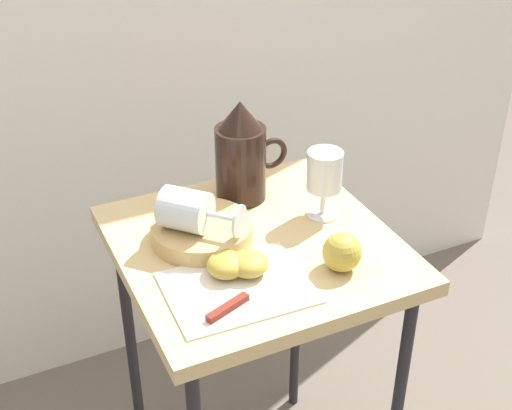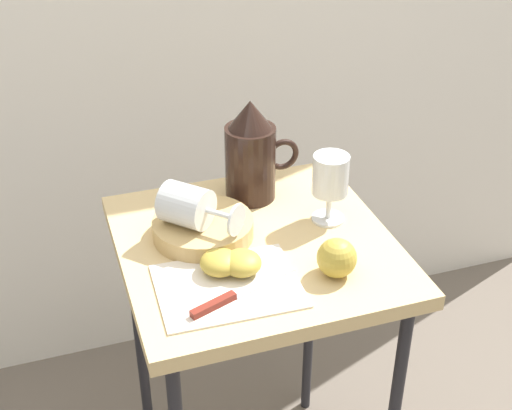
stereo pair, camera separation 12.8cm
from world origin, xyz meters
name	(u,v)px [view 1 (the left image)]	position (x,y,z in m)	size (l,w,h in m)	color
table	(256,275)	(0.00, 0.00, 0.64)	(0.50, 0.50, 0.72)	tan
linen_napkin	(237,288)	(-0.09, -0.11, 0.72)	(0.24, 0.19, 0.00)	silver
basket_tray	(202,231)	(-0.09, 0.05, 0.74)	(0.19, 0.19, 0.04)	tan
pitcher	(241,160)	(0.04, 0.16, 0.81)	(0.15, 0.10, 0.21)	black
wine_glass_upright	(324,175)	(0.16, 0.03, 0.81)	(0.07, 0.07, 0.14)	silver
wine_glass_tipped_near	(188,210)	(-0.11, 0.04, 0.79)	(0.15, 0.16, 0.08)	silver
apple_half_left	(227,265)	(-0.09, -0.07, 0.74)	(0.07, 0.07, 0.04)	#B29938
apple_half_right	(248,264)	(-0.05, -0.08, 0.74)	(0.07, 0.07, 0.04)	#B29938
apple_whole	(342,252)	(0.10, -0.14, 0.76)	(0.07, 0.07, 0.07)	#B29938
knife	(242,299)	(-0.10, -0.15, 0.73)	(0.20, 0.09, 0.01)	silver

